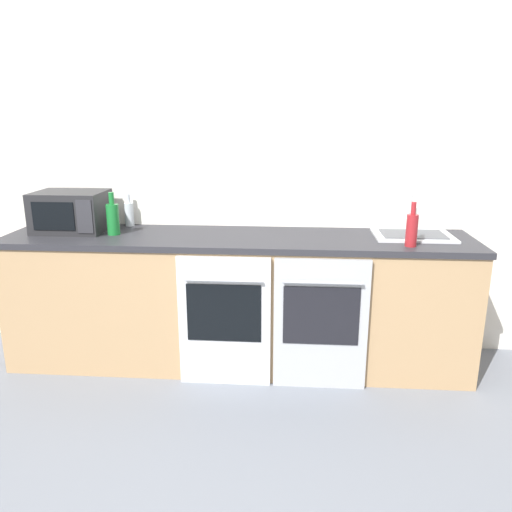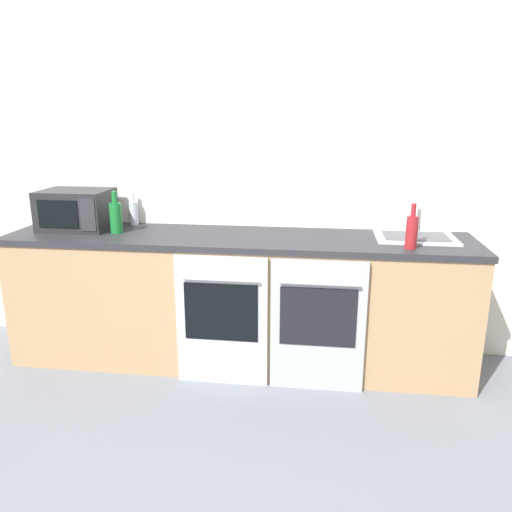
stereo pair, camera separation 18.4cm
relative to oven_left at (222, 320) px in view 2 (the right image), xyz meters
The scene contains 9 objects.
wall_back 1.10m from the oven_left, 85.86° to the left, with size 10.00×0.06×2.60m.
counter_back 0.34m from the oven_left, 81.59° to the left, with size 3.13×0.65×0.91m.
oven_left is the anchor object (origin of this frame).
oven_right 0.60m from the oven_left, ahead, with size 0.58×0.06×0.86m.
microwave 1.33m from the oven_left, 160.42° to the left, with size 0.47×0.36×0.28m.
bottle_green 1.03m from the oven_left, 158.31° to the left, with size 0.08×0.08×0.29m.
bottle_red 1.29m from the oven_left, ahead, with size 0.07×0.07×0.27m.
bottle_clear 1.12m from the oven_left, 142.38° to the left, with size 0.07×0.07×0.23m.
sink 1.37m from the oven_left, 18.50° to the left, with size 0.51×0.37×0.26m.
Camera 2 is at (0.56, -1.40, 1.68)m, focal length 35.00 mm.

